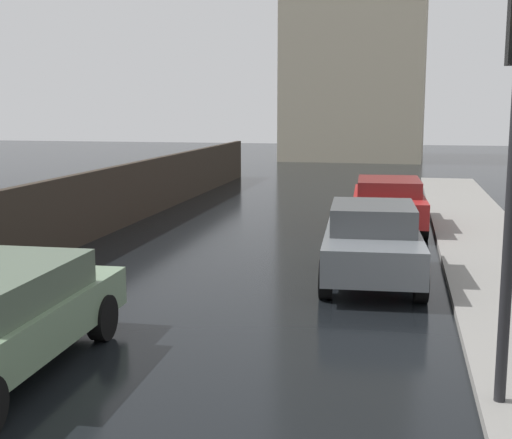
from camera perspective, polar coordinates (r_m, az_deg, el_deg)
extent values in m
cylinder|color=black|center=(9.94, -12.63, -7.95)|extent=(0.24, 0.65, 0.64)
cylinder|color=black|center=(10.61, -20.31, -7.19)|extent=(0.24, 0.65, 0.64)
cube|color=slate|center=(12.94, 9.62, -2.33)|extent=(1.95, 3.90, 0.62)
cube|color=#494D50|center=(12.98, 9.67, 0.20)|extent=(1.63, 2.01, 0.49)
cylinder|color=black|center=(14.24, 6.30, -2.47)|extent=(0.26, 0.69, 0.68)
cylinder|color=black|center=(14.27, 12.69, -2.62)|extent=(0.26, 0.69, 0.68)
cylinder|color=black|center=(11.79, 5.81, -4.94)|extent=(0.26, 0.69, 0.68)
cylinder|color=black|center=(11.83, 13.54, -5.11)|extent=(0.26, 0.69, 0.68)
cube|color=maroon|center=(18.72, 10.90, 1.20)|extent=(2.01, 4.36, 0.62)
cube|color=maroon|center=(18.50, 10.96, 2.70)|extent=(1.70, 2.28, 0.41)
cylinder|color=black|center=(20.15, 8.39, 0.95)|extent=(0.25, 0.68, 0.67)
cylinder|color=black|center=(20.20, 13.14, 0.83)|extent=(0.25, 0.68, 0.67)
cylinder|color=black|center=(17.36, 8.23, -0.38)|extent=(0.25, 0.68, 0.67)
cylinder|color=black|center=(17.41, 13.74, -0.53)|extent=(0.25, 0.68, 0.67)
cylinder|color=black|center=(7.50, 20.26, -1.57)|extent=(0.12, 0.12, 3.50)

